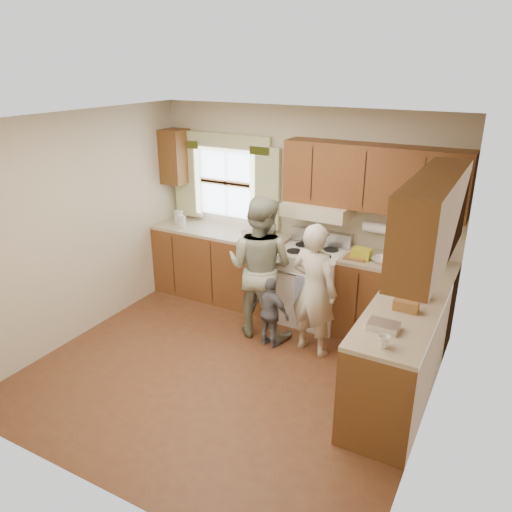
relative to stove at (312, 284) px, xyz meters
The scene contains 6 objects.
room 1.66m from the stove, 101.81° to the right, with size 3.80×3.80×3.80m.
kitchen_fixtures 0.60m from the stove, 48.90° to the right, with size 3.80×2.25×2.15m.
stove is the anchor object (origin of this frame).
woman_left 0.78m from the stove, 66.41° to the right, with size 0.53×0.35×1.46m, color beige.
woman_right 0.79m from the stove, 123.85° to the right, with size 0.80×0.62×1.64m, color #2B4731.
child 0.81m from the stove, 100.81° to the right, with size 0.48×0.20×0.82m, color slate.
Camera 1 is at (2.31, -3.68, 2.97)m, focal length 35.00 mm.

